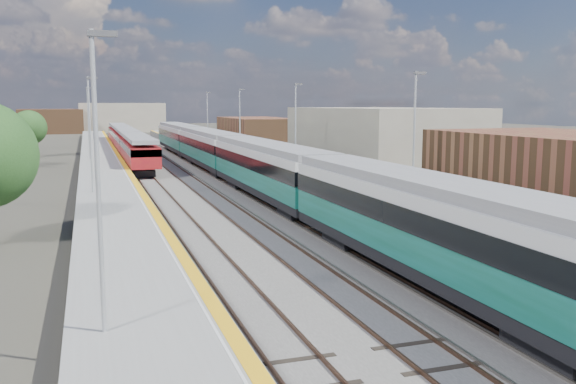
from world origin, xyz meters
TOP-DOWN VIEW (x-y plane):
  - ground at (0.00, 50.00)m, footprint 320.00×320.00m
  - ballast_bed at (-2.25, 52.50)m, footprint 10.50×155.00m
  - tracks at (-1.65, 54.18)m, footprint 8.96×160.00m
  - platform_right at (5.28, 52.49)m, footprint 4.70×155.00m
  - platform_left at (-9.05, 52.49)m, footprint 4.30×155.00m
  - buildings at (-18.12, 138.60)m, footprint 72.00×185.50m
  - green_train at (1.50, 43.68)m, footprint 3.09×85.84m
  - red_train at (-5.50, 74.93)m, footprint 2.72×55.22m
  - tree_c at (-17.41, 77.09)m, footprint 4.42×4.42m
  - tree_d at (23.46, 61.77)m, footprint 3.96×3.96m

SIDE VIEW (x-z plane):
  - ground at x=0.00m, z-range 0.00..0.00m
  - ballast_bed at x=-2.25m, z-range 0.00..0.06m
  - tracks at x=-1.65m, z-range 0.02..0.19m
  - platform_left at x=-9.05m, z-range -3.74..4.78m
  - platform_right at x=5.28m, z-range -3.72..4.80m
  - red_train at x=-5.50m, z-range 0.31..3.75m
  - green_train at x=1.50m, z-range 0.69..4.09m
  - tree_d at x=23.46m, z-range 0.69..6.06m
  - tree_c at x=-17.41m, z-range 0.77..6.76m
  - buildings at x=-18.12m, z-range -9.30..30.70m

